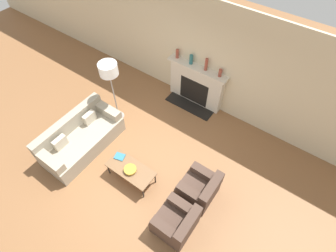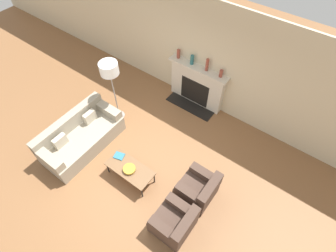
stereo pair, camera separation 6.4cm
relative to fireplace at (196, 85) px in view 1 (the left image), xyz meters
The scene contains 14 objects.
ground_plane 2.78m from the fireplace, 89.79° to the right, with size 18.00×18.00×0.00m, color brown.
wall_back 0.88m from the fireplace, 86.11° to the left, with size 18.00×0.06×2.90m.
fireplace is the anchor object (origin of this frame).
couch 3.24m from the fireplace, 115.97° to the right, with size 0.91×1.99×0.82m.
armchair_near 3.60m from the fireplace, 63.84° to the right, with size 0.73×0.73×0.75m.
armchair_far 2.86m from the fireplace, 56.27° to the right, with size 0.73×0.73×0.75m.
coffee_table 2.90m from the fireplace, 87.19° to the right, with size 1.08×0.50×0.40m.
bowl 2.93m from the fireplace, 86.69° to the right, with size 0.27×0.27×0.07m.
book 2.81m from the fireplace, 95.11° to the right, with size 0.26×0.23×0.02m.
floor_lamp 2.36m from the fireplace, 128.58° to the right, with size 0.43×0.43×1.76m.
mantel_vase_left 0.97m from the fireplace, behind, with size 0.08×0.08×0.24m.
mantel_vase_center_left 0.77m from the fireplace, behind, with size 0.09×0.09×0.25m.
mantel_vase_center_right 0.81m from the fireplace, ahead, with size 0.08×0.08×0.33m.
mantel_vase_right 0.93m from the fireplace, ahead, with size 0.09×0.09×0.20m.
Camera 1 is at (2.40, -1.95, 5.41)m, focal length 28.00 mm.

